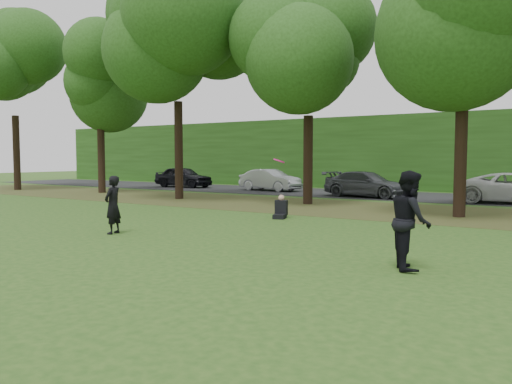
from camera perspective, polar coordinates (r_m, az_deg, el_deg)
ground at (r=10.55m, az=-14.34°, el=-8.11°), size 120.00×120.00×0.00m
leaf_litter at (r=21.50m, az=11.99°, el=-1.92°), size 60.00×7.00×0.01m
street at (r=29.09m, az=17.61°, el=-0.49°), size 70.00×7.00×0.02m
far_hedge at (r=34.83m, az=20.30°, el=4.26°), size 70.00×3.00×5.00m
player_left at (r=14.80m, az=-16.04°, el=-1.42°), size 0.53×0.68×1.67m
player_right at (r=10.17m, az=17.21°, el=-3.09°), size 1.07×1.17×1.94m
parked_cars at (r=28.16m, az=15.35°, el=0.89°), size 37.81×3.93×1.50m
frisbee at (r=11.70m, az=2.65°, el=3.58°), size 0.31×0.32×0.14m
seated_person at (r=18.00m, az=2.85°, el=-2.00°), size 0.61×0.82×0.83m
tree_line at (r=22.18m, az=11.37°, el=18.69°), size 55.30×7.90×12.31m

